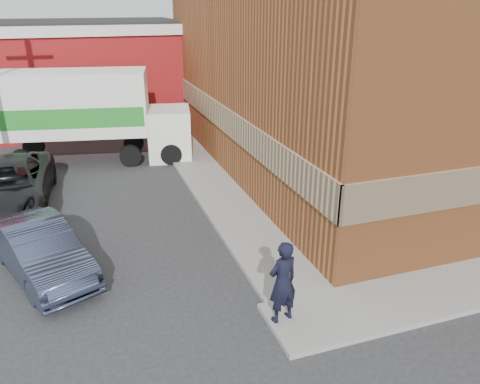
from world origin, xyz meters
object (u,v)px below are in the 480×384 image
object	(u,v)px
suv_a	(6,186)
sedan	(41,250)
man	(283,282)
box_truck	(94,110)
brick_building	(382,49)
warehouse	(33,75)

from	to	relation	value
suv_a	sedan	bearing A→B (deg)	-72.66
man	box_truck	xyz separation A→B (m)	(-3.06, 13.09, 1.17)
box_truck	sedan	bearing A→B (deg)	-90.83
suv_a	brick_building	bearing A→B (deg)	6.44
brick_building	sedan	xyz separation A→B (m)	(-13.67, -5.85, -3.98)
suv_a	box_truck	size ratio (longest dim) A/B	0.72
brick_building	sedan	distance (m)	15.39
man	sedan	size ratio (longest dim) A/B	0.45
sedan	box_truck	distance (m)	9.56
suv_a	box_truck	xyz separation A→B (m)	(3.20, 4.42, 1.42)
warehouse	box_truck	bearing A→B (deg)	-70.17
man	suv_a	distance (m)	10.69
warehouse	man	bearing A→B (deg)	-74.34
brick_building	warehouse	size ratio (longest dim) A/B	1.12
box_truck	brick_building	bearing A→B (deg)	-5.22
warehouse	box_truck	distance (m)	8.11
brick_building	man	size ratio (longest dim) A/B	9.65
suv_a	warehouse	bearing A→B (deg)	90.38
brick_building	man	xyz separation A→B (m)	(-8.70, -9.69, -3.62)
sedan	man	bearing A→B (deg)	-59.56
warehouse	box_truck	xyz separation A→B (m)	(2.74, -7.61, -0.57)
brick_building	suv_a	bearing A→B (deg)	-176.09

